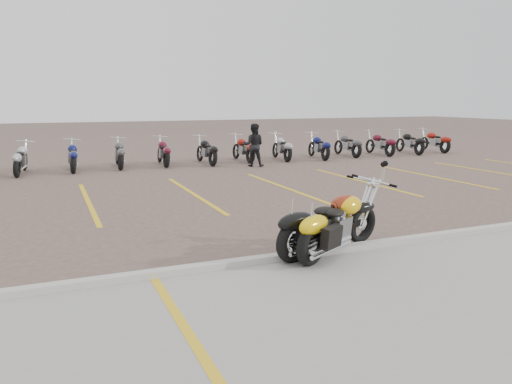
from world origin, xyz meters
The scene contains 9 objects.
ground centered at (0.00, 0.00, 0.00)m, with size 100.00×100.00×0.00m, color #6F5B4F.
concrete_apron centered at (0.00, -4.50, 0.01)m, with size 60.00×5.00×0.01m, color #9E9B93.
curb centered at (0.00, -2.00, 0.06)m, with size 60.00×0.18×0.12m, color #ADAAA3.
parking_stripes centered at (0.00, 4.00, 0.00)m, with size 38.00×5.50×0.01m, color gold, non-canonical shape.
apron_stripe centered at (-2.30, -4.50, 0.01)m, with size 0.12×5.00×0.00m, color gold.
yellow_cruiser centered at (0.67, -2.03, 0.46)m, with size 2.06×1.19×0.93m.
flame_cruiser centered at (0.57, -1.93, 0.47)m, with size 2.26×0.78×0.95m.
person_b centered at (3.66, 8.57, 0.81)m, with size 0.79×0.61×1.62m, color black.
bg_bike_row centered at (3.01, 9.93, 0.55)m, with size 22.23×2.04×1.10m.
Camera 1 is at (-3.58, -8.78, 2.51)m, focal length 35.00 mm.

